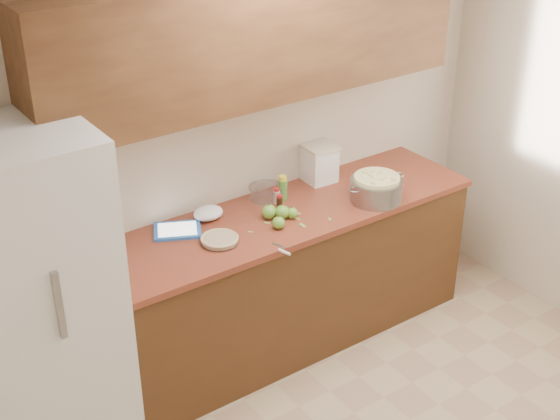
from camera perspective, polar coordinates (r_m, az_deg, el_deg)
room_shell at (r=3.44m, az=13.70°, el=-4.53°), size 3.60×3.60×3.60m
counter_run at (r=4.81m, az=-0.46°, el=-5.26°), size 2.64×0.68×0.92m
upper_cabinets at (r=4.30m, az=-1.74°, el=12.50°), size 2.60×0.34×0.70m
fridge at (r=4.03m, az=-17.35°, el=-6.55°), size 0.70×0.70×1.80m
pie at (r=4.31m, az=-4.44°, el=-2.18°), size 0.22×0.22×0.03m
colander at (r=4.76m, az=7.05°, el=1.57°), size 0.42×0.32×0.16m
flour_canister at (r=4.95m, az=2.89°, el=3.47°), size 0.21×0.21×0.24m
tablet at (r=4.45m, az=-7.52°, el=-1.49°), size 0.33×0.30×0.02m
paring_knife at (r=4.22m, az=0.25°, el=-3.02°), size 0.06×0.17×0.02m
lemon_bottle at (r=4.73m, az=0.20°, el=1.61°), size 0.06×0.06×0.16m
cinnamon_shaker at (r=4.70m, az=-0.25°, el=1.04°), size 0.04×0.04×0.10m
vanilla_bottle at (r=4.61m, az=-0.04°, el=0.51°), size 0.04×0.04×0.10m
mixing_bowl at (r=4.76m, az=-1.00°, el=1.35°), size 0.22×0.22×0.08m
paper_towel at (r=4.55m, az=-5.27°, el=-0.22°), size 0.21×0.18×0.07m
apple_left at (r=4.53m, az=-0.81°, el=-0.13°), size 0.09×0.09×0.10m
apple_center at (r=4.53m, az=0.16°, el=-0.15°), size 0.08×0.08×0.10m
apple_front at (r=4.43m, az=-0.11°, el=-0.94°), size 0.07×0.07×0.09m
apple_extra at (r=4.54m, az=0.88°, el=-0.22°), size 0.07×0.07×0.08m
peel_a at (r=4.54m, az=1.30°, el=-0.64°), size 0.03×0.04×0.00m
peel_b at (r=4.50m, az=-0.94°, el=-0.95°), size 0.03×0.04×0.00m
peel_c at (r=4.60m, az=1.27°, el=-0.26°), size 0.04×0.04×0.00m
peel_d at (r=4.41m, az=-2.18°, el=-1.61°), size 0.03×0.03×0.00m
peel_e at (r=4.55m, az=3.67°, el=-0.68°), size 0.02×0.03×0.00m
peel_f at (r=4.48m, az=1.67°, el=-1.12°), size 0.02×0.05×0.00m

